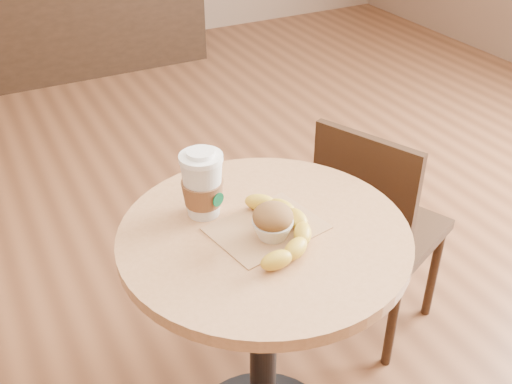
% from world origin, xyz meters
% --- Properties ---
extents(cafe_table, '(0.66, 0.66, 0.75)m').
position_xyz_m(cafe_table, '(-0.00, -0.04, 0.52)').
color(cafe_table, black).
rests_on(cafe_table, ground).
extents(chair_right, '(0.46, 0.46, 0.79)m').
position_xyz_m(chair_right, '(0.52, 0.19, 0.44)').
color(chair_right, '#301E11').
rests_on(chair_right, ground).
extents(kraft_bag, '(0.27, 0.22, 0.00)m').
position_xyz_m(kraft_bag, '(0.01, -0.03, 0.75)').
color(kraft_bag, '#A87A51').
rests_on(kraft_bag, cafe_table).
extents(coffee_cup, '(0.10, 0.10, 0.16)m').
position_xyz_m(coffee_cup, '(-0.09, 0.09, 0.82)').
color(coffee_cup, silver).
rests_on(coffee_cup, cafe_table).
extents(muffin, '(0.09, 0.09, 0.08)m').
position_xyz_m(muffin, '(0.00, -0.07, 0.79)').
color(muffin, silver).
rests_on(muffin, kraft_bag).
extents(banana, '(0.28, 0.33, 0.04)m').
position_xyz_m(banana, '(0.01, -0.06, 0.77)').
color(banana, gold).
rests_on(banana, kraft_bag).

